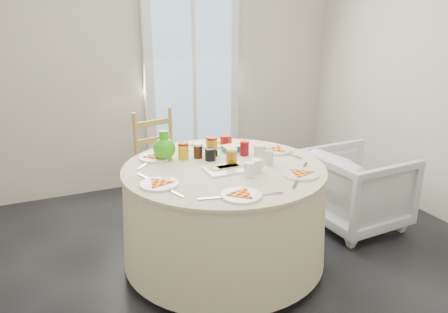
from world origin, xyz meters
name	(u,v)px	position (x,y,z in m)	size (l,w,h in m)	color
floor	(241,282)	(0.00, 0.00, 0.00)	(4.00, 4.00, 0.00)	black
wall_back	(152,57)	(0.00, 2.00, 1.30)	(4.00, 0.02, 2.60)	#BCB5A3
glass_door	(193,81)	(0.40, 1.95, 1.05)	(1.00, 0.08, 2.10)	silver
table	(224,214)	(0.00, 0.28, 0.38)	(1.40, 1.40, 0.71)	beige
wooden_chair	(164,162)	(-0.13, 1.27, 0.47)	(0.41, 0.39, 0.91)	#A37F3F
armchair	(358,182)	(1.24, 0.36, 0.39)	(0.70, 0.65, 0.72)	silver
place_settings	(224,161)	(0.00, 0.28, 0.77)	(1.26, 1.26, 0.02)	white
jar_cluster	(213,145)	(0.01, 0.49, 0.82)	(0.49, 0.25, 0.14)	#A67611
butter_tub	(231,145)	(0.18, 0.55, 0.79)	(0.13, 0.09, 0.05)	#026E8E
green_pitcher	(164,140)	(-0.32, 0.59, 0.87)	(0.16, 0.16, 0.20)	#37AA12
cheese_platter	(229,164)	(0.01, 0.21, 0.77)	(0.32, 0.21, 0.04)	silver
mugs_glasses	(241,151)	(0.15, 0.32, 0.81)	(0.57, 0.57, 0.11)	gray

